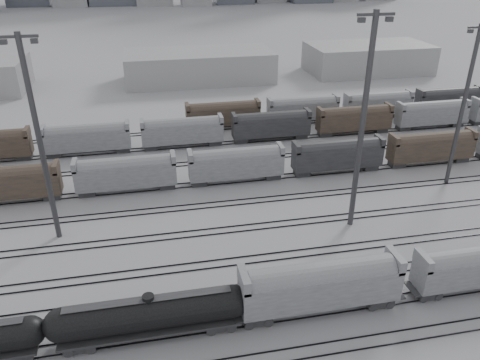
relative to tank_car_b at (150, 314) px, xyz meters
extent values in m
plane|color=#A5A5A9|center=(6.41, -1.00, -2.75)|extent=(900.00, 900.00, 0.00)
cube|color=black|center=(6.41, -4.28, -2.67)|extent=(220.00, 0.07, 0.16)
cube|color=black|center=(6.41, -0.72, -2.67)|extent=(220.00, 0.07, 0.16)
cube|color=black|center=(6.41, 0.72, -2.67)|extent=(220.00, 0.07, 0.16)
cube|color=black|center=(6.41, 4.28, -2.67)|extent=(220.00, 0.07, 0.16)
cube|color=black|center=(6.41, 5.72, -2.67)|extent=(220.00, 0.07, 0.16)
cube|color=black|center=(6.41, 9.28, -2.67)|extent=(220.00, 0.07, 0.16)
cube|color=black|center=(6.41, 10.72, -2.67)|extent=(220.00, 0.07, 0.16)
cube|color=black|center=(6.41, 16.28, -2.67)|extent=(220.00, 0.07, 0.16)
cube|color=black|center=(6.41, 17.72, -2.67)|extent=(220.00, 0.07, 0.16)
cube|color=black|center=(6.41, 23.28, -2.67)|extent=(220.00, 0.07, 0.16)
cube|color=black|center=(6.41, 24.72, -2.67)|extent=(220.00, 0.07, 0.16)
cube|color=black|center=(6.41, 30.28, -2.67)|extent=(220.00, 0.07, 0.16)
cube|color=black|center=(6.41, 31.72, -2.67)|extent=(220.00, 0.07, 0.16)
cube|color=black|center=(6.41, 38.28, -2.67)|extent=(220.00, 0.07, 0.16)
cube|color=black|center=(6.41, 39.72, -2.67)|extent=(220.00, 0.07, 0.16)
cube|color=black|center=(6.41, 46.28, -2.67)|extent=(220.00, 0.07, 0.16)
cube|color=black|center=(6.41, 47.72, -2.67)|extent=(220.00, 0.07, 0.16)
cube|color=black|center=(6.41, 54.28, -2.67)|extent=(220.00, 0.07, 0.16)
cube|color=black|center=(6.41, 55.72, -2.67)|extent=(220.00, 0.07, 0.16)
cube|color=#232326|center=(-12.03, 0.00, -2.20)|extent=(2.61, 2.11, 0.70)
sphere|color=black|center=(-10.77, 0.00, -0.09)|extent=(2.91, 2.91, 2.91)
cube|color=#232326|center=(-6.64, 0.00, -2.14)|extent=(2.88, 2.32, 0.77)
cube|color=#232326|center=(6.64, 0.00, -2.14)|extent=(2.88, 2.32, 0.77)
cube|color=#232326|center=(0.00, 0.00, -1.59)|extent=(17.15, 2.99, 0.28)
cylinder|color=black|center=(0.00, 0.00, 0.18)|extent=(16.04, 3.21, 3.21)
sphere|color=black|center=(-8.02, 0.00, 0.18)|extent=(3.21, 3.21, 3.21)
sphere|color=black|center=(8.02, 0.00, 0.18)|extent=(3.21, 3.21, 3.21)
cylinder|color=black|center=(0.00, 0.00, 1.95)|extent=(1.11, 1.11, 0.55)
cube|color=#232326|center=(0.00, 0.00, 1.84)|extent=(15.49, 1.00, 0.07)
cube|color=#232326|center=(10.40, 0.00, -2.15)|extent=(2.84, 2.29, 0.76)
cube|color=#232326|center=(23.51, 0.00, -2.15)|extent=(2.84, 2.29, 0.76)
cube|color=gray|center=(16.96, 0.00, 0.42)|extent=(16.38, 3.28, 3.49)
cylinder|color=gray|center=(16.96, 0.00, 1.73)|extent=(14.85, 3.17, 3.17)
cube|color=gray|center=(9.09, 0.00, 2.60)|extent=(0.76, 3.28, 1.53)
cube|color=gray|center=(24.82, 0.00, 2.60)|extent=(0.76, 3.28, 1.53)
cone|color=#232326|center=(16.96, 0.00, -1.71)|extent=(2.62, 2.62, 0.98)
cube|color=#232326|center=(29.25, 0.00, -2.21)|extent=(2.54, 2.05, 0.68)
cube|color=gray|center=(35.11, 0.00, 0.08)|extent=(14.65, 2.93, 3.13)
cube|color=gray|center=(28.08, 0.00, 2.04)|extent=(0.68, 2.93, 1.37)
cone|color=#232326|center=(35.11, 0.00, -1.82)|extent=(2.34, 2.34, 0.88)
cylinder|color=#3C3C3E|center=(-11.26, 19.99, 10.14)|extent=(0.66, 0.66, 25.79)
cube|color=#3C3C3E|center=(-11.26, 19.99, 22.53)|extent=(4.13, 0.31, 0.31)
cube|color=#3C3C3E|center=(-12.81, 19.99, 22.01)|extent=(0.72, 0.52, 0.52)
cube|color=#3C3C3E|center=(-9.72, 19.99, 22.01)|extent=(0.72, 0.52, 0.52)
cylinder|color=#3C3C3E|center=(27.12, 15.28, 11.09)|extent=(0.71, 0.71, 27.67)
cube|color=#3C3C3E|center=(27.12, 15.28, 24.37)|extent=(4.43, 0.33, 0.33)
cube|color=#3C3C3E|center=(25.46, 15.28, 23.82)|extent=(0.77, 0.55, 0.55)
cube|color=#3C3C3E|center=(28.78, 15.28, 23.82)|extent=(0.77, 0.55, 0.55)
cylinder|color=#3C3C3E|center=(47.23, 23.82, 9.43)|extent=(0.62, 0.62, 24.37)
cube|color=#3C3C3E|center=(45.76, 23.82, 20.64)|extent=(0.68, 0.49, 0.49)
cube|color=brown|center=(-19.59, 31.00, 0.05)|extent=(15.00, 3.00, 5.60)
cube|color=gray|center=(-2.59, 31.00, 0.05)|extent=(15.00, 3.00, 5.60)
cube|color=gray|center=(14.41, 31.00, 0.05)|extent=(15.00, 3.00, 5.60)
cube|color=#232326|center=(31.41, 31.00, 0.05)|extent=(15.00, 3.00, 5.60)
cube|color=brown|center=(48.41, 31.00, 0.05)|extent=(15.00, 3.00, 5.60)
cube|color=gray|center=(-9.59, 47.00, 0.05)|extent=(15.00, 3.00, 5.60)
cube|color=gray|center=(7.41, 47.00, 0.05)|extent=(15.00, 3.00, 5.60)
cube|color=#232326|center=(24.41, 47.00, 0.05)|extent=(15.00, 3.00, 5.60)
cube|color=brown|center=(41.41, 47.00, 0.05)|extent=(15.00, 3.00, 5.60)
cube|color=gray|center=(58.41, 47.00, 0.05)|extent=(15.00, 3.00, 5.60)
cube|color=brown|center=(16.41, 55.00, 0.05)|extent=(15.00, 3.00, 5.60)
cube|color=gray|center=(33.41, 55.00, 0.05)|extent=(15.00, 3.00, 5.60)
cube|color=gray|center=(50.41, 55.00, 0.05)|extent=(15.00, 3.00, 5.60)
cube|color=#232326|center=(67.41, 55.00, 0.05)|extent=(15.00, 3.00, 5.60)
cube|color=#AAABAD|center=(16.41, 94.00, 1.25)|extent=(40.00, 18.00, 8.00)
cube|color=#AAABAD|center=(66.41, 94.00, 1.25)|extent=(35.00, 18.00, 8.00)
camera|label=1|loc=(1.60, -34.73, 31.26)|focal=35.00mm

